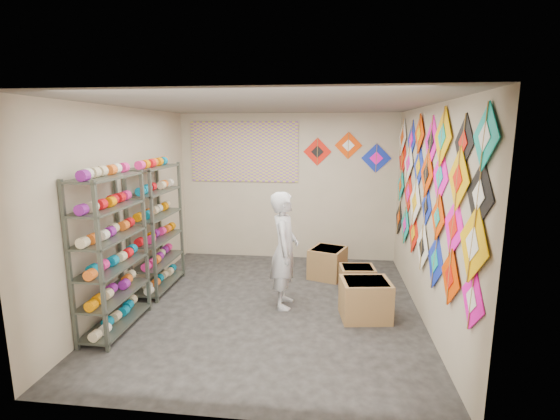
# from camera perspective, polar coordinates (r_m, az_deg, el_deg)

# --- Properties ---
(ground) EXTENTS (4.50, 4.50, 0.00)m
(ground) POSITION_cam_1_polar(r_m,az_deg,el_deg) (5.76, -1.38, -13.35)
(ground) COLOR black
(room_walls) EXTENTS (4.50, 4.50, 4.50)m
(room_walls) POSITION_cam_1_polar(r_m,az_deg,el_deg) (5.30, -1.46, 3.07)
(room_walls) COLOR tan
(room_walls) RESTS_ON ground
(shelf_rack_front) EXTENTS (0.40, 1.10, 1.90)m
(shelf_rack_front) POSITION_cam_1_polar(r_m,az_deg,el_deg) (5.23, -22.65, -5.71)
(shelf_rack_front) COLOR #4C5147
(shelf_rack_front) RESTS_ON ground
(shelf_rack_back) EXTENTS (0.40, 1.10, 1.90)m
(shelf_rack_back) POSITION_cam_1_polar(r_m,az_deg,el_deg) (6.35, -16.94, -2.45)
(shelf_rack_back) COLOR #4C5147
(shelf_rack_back) RESTS_ON ground
(string_spools) EXTENTS (0.12, 2.36, 0.12)m
(string_spools) POSITION_cam_1_polar(r_m,az_deg,el_deg) (5.76, -19.57, -3.01)
(string_spools) COLOR #FC2688
(string_spools) RESTS_ON ground
(kite_wall_display) EXTENTS (0.06, 4.27, 2.05)m
(kite_wall_display) POSITION_cam_1_polar(r_m,az_deg,el_deg) (5.39, 19.87, 2.57)
(kite_wall_display) COLOR #FF0DB7
(kite_wall_display) RESTS_ON room_walls
(back_wall_kites) EXTENTS (1.57, 0.02, 0.73)m
(back_wall_kites) POSITION_cam_1_polar(r_m,az_deg,el_deg) (7.45, 9.53, 8.03)
(back_wall_kites) COLOR red
(back_wall_kites) RESTS_ON room_walls
(poster) EXTENTS (2.00, 0.01, 1.10)m
(poster) POSITION_cam_1_polar(r_m,az_deg,el_deg) (7.59, -5.06, 8.15)
(poster) COLOR #834BA2
(poster) RESTS_ON room_walls
(shopkeeper) EXTENTS (0.60, 0.41, 1.59)m
(shopkeeper) POSITION_cam_1_polar(r_m,az_deg,el_deg) (5.51, 0.63, -5.65)
(shopkeeper) COLOR beige
(shopkeeper) RESTS_ON ground
(carton_a) EXTENTS (0.67, 0.59, 0.51)m
(carton_a) POSITION_cam_1_polar(r_m,az_deg,el_deg) (5.44, 11.90, -12.20)
(carton_a) COLOR olive
(carton_a) RESTS_ON ground
(carton_b) EXTENTS (0.54, 0.45, 0.41)m
(carton_b) POSITION_cam_1_polar(r_m,az_deg,el_deg) (6.22, 10.78, -9.64)
(carton_b) COLOR olive
(carton_b) RESTS_ON ground
(carton_c) EXTENTS (0.67, 0.71, 0.49)m
(carton_c) POSITION_cam_1_polar(r_m,az_deg,el_deg) (6.78, 6.71, -7.36)
(carton_c) COLOR olive
(carton_c) RESTS_ON ground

